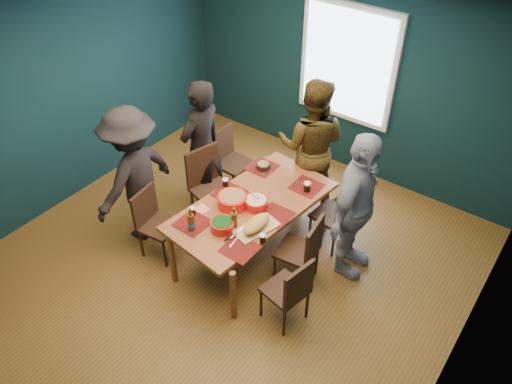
# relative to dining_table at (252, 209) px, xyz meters

# --- Properties ---
(room) EXTENTS (5.01, 5.01, 2.71)m
(room) POSITION_rel_dining_table_xyz_m (-0.10, -0.01, 0.71)
(room) COLOR brown
(room) RESTS_ON ground
(dining_table) EXTENTS (1.17, 2.02, 0.73)m
(dining_table) POSITION_rel_dining_table_xyz_m (0.00, 0.00, 0.00)
(dining_table) COLOR brown
(dining_table) RESTS_ON floor
(chair_left_far) EXTENTS (0.42, 0.42, 0.92)m
(chair_left_far) POSITION_rel_dining_table_xyz_m (-0.98, 0.79, -0.13)
(chair_left_far) COLOR #321E10
(chair_left_far) RESTS_ON floor
(chair_left_mid) EXTENTS (0.55, 0.55, 1.00)m
(chair_left_mid) POSITION_rel_dining_table_xyz_m (-0.80, 0.17, -0.08)
(chair_left_mid) COLOR #321E10
(chair_left_mid) RESTS_ON floor
(chair_left_near) EXTENTS (0.44, 0.44, 0.87)m
(chair_left_near) POSITION_rel_dining_table_xyz_m (-0.92, -0.66, -0.16)
(chair_left_near) COLOR #321E10
(chair_left_near) RESTS_ON floor
(chair_right_far) EXTENTS (0.45, 0.45, 0.89)m
(chair_right_far) POSITION_rel_dining_table_xyz_m (0.74, 0.67, -0.14)
(chair_right_far) COLOR #321E10
(chair_right_far) RESTS_ON floor
(chair_right_mid) EXTENTS (0.46, 0.46, 0.90)m
(chair_right_mid) POSITION_rel_dining_table_xyz_m (0.73, -0.05, -0.14)
(chair_right_mid) COLOR #321E10
(chair_right_mid) RESTS_ON floor
(chair_right_near) EXTENTS (0.46, 0.46, 0.86)m
(chair_right_near) POSITION_rel_dining_table_xyz_m (0.91, -0.58, -0.16)
(chair_right_near) COLOR #321E10
(chair_right_near) RESTS_ON floor
(person_far_left) EXTENTS (0.45, 0.67, 1.78)m
(person_far_left) POSITION_rel_dining_table_xyz_m (-1.01, 0.33, 0.23)
(person_far_left) COLOR black
(person_far_left) RESTS_ON floor
(person_back) EXTENTS (1.05, 0.95, 1.77)m
(person_back) POSITION_rel_dining_table_xyz_m (0.03, 1.17, 0.23)
(person_back) COLOR black
(person_back) RESTS_ON floor
(person_right) EXTENTS (0.51, 1.08, 1.79)m
(person_right) POSITION_rel_dining_table_xyz_m (1.02, 0.45, 0.23)
(person_right) COLOR white
(person_right) RESTS_ON floor
(person_near_left) EXTENTS (0.69, 1.14, 1.73)m
(person_near_left) POSITION_rel_dining_table_xyz_m (-1.29, -0.52, 0.20)
(person_near_left) COLOR black
(person_near_left) RESTS_ON floor
(bowl_salad) EXTENTS (0.33, 0.33, 0.14)m
(bowl_salad) POSITION_rel_dining_table_xyz_m (-0.16, -0.14, 0.14)
(bowl_salad) COLOR red
(bowl_salad) RESTS_ON dining_table
(bowl_dumpling) EXTENTS (0.26, 0.26, 0.24)m
(bowl_dumpling) POSITION_rel_dining_table_xyz_m (0.06, -0.01, 0.13)
(bowl_dumpling) COLOR red
(bowl_dumpling) RESTS_ON dining_table
(bowl_herbs) EXTENTS (0.25, 0.25, 0.11)m
(bowl_herbs) POSITION_rel_dining_table_xyz_m (-0.01, -0.50, 0.13)
(bowl_herbs) COLOR red
(bowl_herbs) RESTS_ON dining_table
(cutting_board) EXTENTS (0.36, 0.61, 0.13)m
(cutting_board) POSITION_rel_dining_table_xyz_m (0.28, -0.30, 0.13)
(cutting_board) COLOR tan
(cutting_board) RESTS_ON dining_table
(small_bowl) EXTENTS (0.17, 0.17, 0.07)m
(small_bowl) POSITION_rel_dining_table_xyz_m (-0.29, 0.62, 0.11)
(small_bowl) COLOR black
(small_bowl) RESTS_ON dining_table
(beer_bottle_a) EXTENTS (0.08, 0.08, 0.28)m
(beer_bottle_a) POSITION_rel_dining_table_xyz_m (-0.26, -0.70, 0.17)
(beer_bottle_a) COLOR #472D0C
(beer_bottle_a) RESTS_ON dining_table
(beer_bottle_b) EXTENTS (0.06, 0.06, 0.25)m
(beer_bottle_b) POSITION_rel_dining_table_xyz_m (0.06, -0.40, 0.17)
(beer_bottle_b) COLOR #472D0C
(beer_bottle_b) RESTS_ON dining_table
(cola_glass_a) EXTENTS (0.07, 0.07, 0.10)m
(cola_glass_a) POSITION_rel_dining_table_xyz_m (-0.41, -0.52, 0.12)
(cola_glass_a) COLOR black
(cola_glass_a) RESTS_ON dining_table
(cola_glass_b) EXTENTS (0.07, 0.07, 0.09)m
(cola_glass_b) POSITION_rel_dining_table_xyz_m (0.44, -0.41, 0.12)
(cola_glass_b) COLOR black
(cola_glass_b) RESTS_ON dining_table
(cola_glass_c) EXTENTS (0.08, 0.08, 0.12)m
(cola_glass_c) POSITION_rel_dining_table_xyz_m (0.36, 0.56, 0.13)
(cola_glass_c) COLOR black
(cola_glass_c) RESTS_ON dining_table
(cola_glass_d) EXTENTS (0.07, 0.07, 0.10)m
(cola_glass_d) POSITION_rel_dining_table_xyz_m (-0.44, 0.08, 0.12)
(cola_glass_d) COLOR black
(cola_glass_d) RESTS_ON dining_table
(napkin_a) EXTENTS (0.18, 0.18, 0.00)m
(napkin_a) POSITION_rel_dining_table_xyz_m (0.32, 0.05, 0.07)
(napkin_a) COLOR #E67361
(napkin_a) RESTS_ON dining_table
(napkin_b) EXTENTS (0.17, 0.17, 0.00)m
(napkin_b) POSITION_rel_dining_table_xyz_m (-0.39, -0.40, 0.07)
(napkin_b) COLOR #E67361
(napkin_b) RESTS_ON dining_table
(napkin_c) EXTENTS (0.19, 0.19, 0.00)m
(napkin_c) POSITION_rel_dining_table_xyz_m (0.37, -0.64, 0.07)
(napkin_c) COLOR #E67361
(napkin_c) RESTS_ON dining_table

